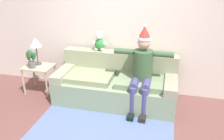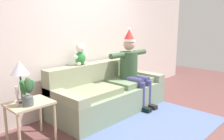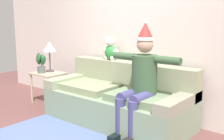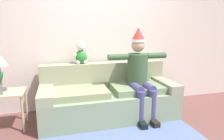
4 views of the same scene
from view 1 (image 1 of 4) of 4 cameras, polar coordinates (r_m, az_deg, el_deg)
The scene contains 10 objects.
ground_plane at distance 3.81m, azimuth -2.55°, elevation -14.39°, with size 10.00×10.00×0.00m, color brown.
back_wall at distance 4.64m, azimuth 2.64°, elevation 10.98°, with size 7.00×0.10×2.70m, color beige.
couch at distance 4.47m, azimuth 1.01°, elevation -3.36°, with size 2.22×0.94×0.87m.
person_seated at distance 4.06m, azimuth 7.29°, elevation 0.37°, with size 1.02×0.77×1.51m.
teddy_bear at distance 4.57m, azimuth -3.03°, elevation 6.77°, with size 0.29×0.17×0.38m.
side_table at distance 4.91m, azimuth -17.34°, elevation -0.08°, with size 0.56×0.45×0.57m.
table_lamp at distance 4.84m, azimuth -18.06°, elevation 6.15°, with size 0.24×0.24×0.56m.
potted_plant at distance 4.77m, azimuth -18.99°, elevation 2.60°, with size 0.23×0.20×0.38m.
candle_tall at distance 4.89m, azimuth -19.41°, elevation 2.80°, with size 0.04×0.04×0.26m.
area_rug at distance 3.76m, azimuth -2.87°, elevation -14.99°, with size 2.21×1.39×0.01m, color slate.
Camera 1 is at (0.89, -2.90, 2.32)m, focal length 37.70 mm.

